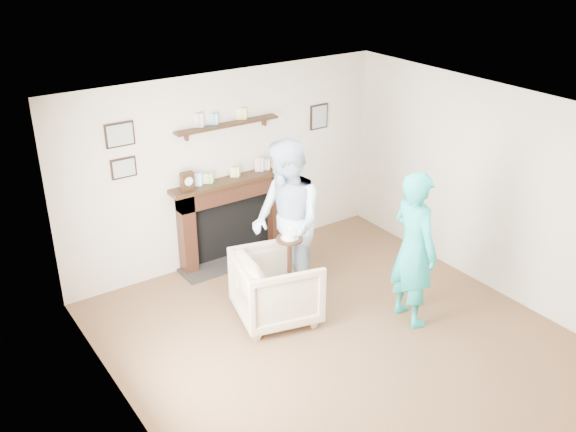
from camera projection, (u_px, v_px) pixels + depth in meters
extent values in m
plane|color=brown|center=(346.00, 347.00, 6.86)|extent=(5.00, 5.00, 0.00)
cube|color=beige|center=(227.00, 168.00, 8.20)|extent=(4.50, 0.04, 2.50)
cube|color=beige|center=(135.00, 315.00, 5.18)|extent=(0.04, 5.00, 2.50)
cube|color=beige|center=(500.00, 193.00, 7.47)|extent=(0.04, 5.00, 2.50)
cube|color=white|center=(356.00, 120.00, 5.80)|extent=(4.50, 5.00, 0.04)
cube|color=black|center=(187.00, 233.00, 8.08)|extent=(0.18, 0.20, 1.10)
cube|color=black|center=(275.00, 209.00, 8.76)|extent=(0.18, 0.20, 1.10)
cube|color=black|center=(231.00, 190.00, 8.24)|extent=(1.50, 0.20, 0.24)
cube|color=black|center=(230.00, 227.00, 8.52)|extent=(1.14, 0.06, 0.86)
cube|color=#2A2725|center=(238.00, 260.00, 8.56)|extent=(1.60, 0.44, 0.03)
cube|color=black|center=(232.00, 181.00, 8.15)|extent=(1.68, 0.26, 0.05)
cube|color=black|center=(228.00, 125.00, 7.89)|extent=(1.40, 0.15, 0.03)
cube|color=black|center=(120.00, 135.00, 7.20)|extent=(0.34, 0.03, 0.28)
cube|color=black|center=(124.00, 168.00, 7.37)|extent=(0.30, 0.03, 0.24)
cube|color=black|center=(319.00, 117.00, 8.74)|extent=(0.28, 0.03, 0.34)
cube|color=black|center=(187.00, 181.00, 7.78)|extent=(0.16, 0.09, 0.22)
cylinder|color=beige|center=(189.00, 181.00, 7.74)|extent=(0.11, 0.01, 0.11)
sphere|color=green|center=(274.00, 164.00, 8.44)|extent=(0.12, 0.12, 0.12)
imported|color=tan|center=(277.00, 317.00, 7.37)|extent=(1.06, 1.04, 0.81)
imported|color=silver|center=(287.00, 294.00, 7.82)|extent=(0.91, 1.07, 1.95)
imported|color=teal|center=(407.00, 318.00, 7.35)|extent=(0.49, 0.69, 1.79)
cylinder|color=black|center=(289.00, 301.00, 7.64)|extent=(0.25, 0.25, 0.02)
cylinder|color=black|center=(289.00, 271.00, 7.47)|extent=(0.05, 0.05, 0.81)
cylinder|color=black|center=(289.00, 239.00, 7.29)|extent=(0.31, 0.31, 0.03)
cylinder|color=silver|center=(289.00, 238.00, 7.28)|extent=(0.21, 0.21, 0.01)
cylinder|color=white|center=(289.00, 235.00, 7.27)|extent=(0.16, 0.16, 0.06)
cylinder|color=beige|center=(289.00, 231.00, 7.25)|extent=(0.01, 0.01, 0.05)
sphere|color=orange|center=(289.00, 229.00, 7.24)|extent=(0.02, 0.02, 0.02)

